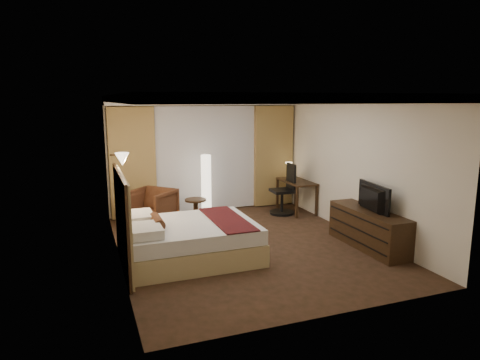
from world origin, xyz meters
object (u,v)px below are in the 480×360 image
object	(u,v)px
bed	(191,240)
floor_lamp	(206,186)
office_chair	(282,189)
television	(369,195)
side_table	(196,210)
armchair	(152,206)
desk	(296,196)
dresser	(368,229)

from	to	relation	value
bed	floor_lamp	world-z (taller)	floor_lamp
office_chair	television	size ratio (longest dim) A/B	1.20
side_table	office_chair	size ratio (longest dim) A/B	0.43
armchair	side_table	bearing A→B (deg)	41.66
desk	office_chair	bearing A→B (deg)	-172.81
armchair	office_chair	distance (m)	2.99
armchair	dresser	world-z (taller)	armchair
bed	office_chair	distance (m)	3.37
bed	armchair	xyz separation A→B (m)	(-0.31, 2.16, 0.12)
office_chair	dresser	bearing A→B (deg)	-77.27
armchair	office_chair	xyz separation A→B (m)	(2.98, -0.12, 0.16)
floor_lamp	office_chair	distance (m)	1.76
desk	dresser	bearing A→B (deg)	-88.92
armchair	desk	size ratio (longest dim) A/B	0.77
armchair	floor_lamp	size ratio (longest dim) A/B	0.60
armchair	office_chair	bearing A→B (deg)	43.55
bed	side_table	distance (m)	2.18
bed	armchair	bearing A→B (deg)	98.06
floor_lamp	side_table	bearing A→B (deg)	-136.11
side_table	desk	distance (m)	2.45
side_table	dresser	size ratio (longest dim) A/B	0.29
armchair	floor_lamp	bearing A→B (deg)	57.21
dresser	television	size ratio (longest dim) A/B	1.80
desk	dresser	distance (m)	2.66
desk	office_chair	xyz separation A→B (m)	(-0.40, -0.05, 0.22)
office_chair	dresser	size ratio (longest dim) A/B	0.67
bed	desk	world-z (taller)	desk
floor_lamp	office_chair	xyz separation A→B (m)	(1.71, -0.38, -0.12)
armchair	dresser	xyz separation A→B (m)	(3.43, -2.74, -0.08)
floor_lamp	dresser	size ratio (longest dim) A/B	0.81
armchair	bed	bearing A→B (deg)	-36.00
side_table	floor_lamp	distance (m)	0.66
side_table	office_chair	xyz separation A→B (m)	(2.05, -0.05, 0.34)
bed	office_chair	world-z (taller)	office_chair
armchair	floor_lamp	distance (m)	1.33
desk	television	world-z (taller)	television
side_table	dresser	world-z (taller)	dresser
floor_lamp	desk	xyz separation A→B (m)	(2.11, -0.33, -0.34)
armchair	television	distance (m)	4.40
armchair	side_table	size ratio (longest dim) A/B	1.69
bed	desk	distance (m)	3.71
bed	armchair	world-z (taller)	armchair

